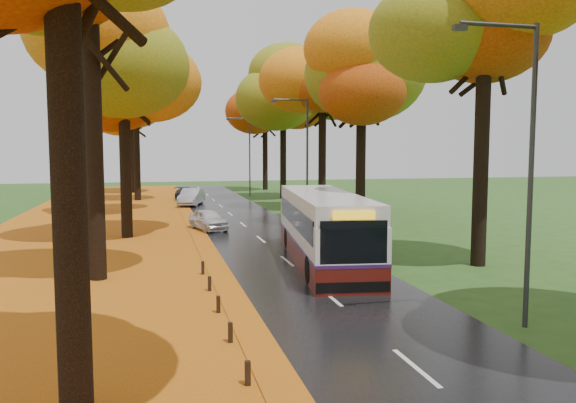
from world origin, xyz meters
name	(u,v)px	position (x,y,z in m)	size (l,w,h in m)	color
road	(257,237)	(0.00, 25.00, 0.02)	(6.50, 90.00, 0.04)	black
centre_line	(257,236)	(0.00, 25.00, 0.04)	(0.12, 90.00, 0.01)	silver
leaf_verge	(83,243)	(-9.00, 25.00, 0.01)	(12.00, 90.00, 0.02)	#96420D
leaf_drift	(201,238)	(-3.05, 25.00, 0.04)	(0.90, 90.00, 0.01)	#C37014
trees_left	(118,60)	(-7.18, 27.06, 9.53)	(9.20, 74.00, 13.88)	black
trees_right	(370,66)	(7.19, 26.91, 9.69)	(9.30, 74.20, 13.96)	black
bollard_row	(260,402)	(-3.70, 4.70, 0.26)	(0.11, 23.51, 0.52)	black
streetlamp_near	(523,152)	(3.95, 8.00, 4.71)	(2.45, 0.18, 8.00)	#333538
streetlamp_mid	(303,150)	(3.95, 30.00, 4.71)	(2.45, 0.18, 8.00)	#333538
streetlamp_far	(247,150)	(3.95, 52.00, 4.71)	(2.45, 0.18, 8.00)	#333538
bus	(324,226)	(1.44, 17.43, 1.56)	(3.88, 11.29, 2.91)	#4A110B
car_white	(208,220)	(-2.35, 28.20, 0.65)	(1.44, 3.57, 1.22)	silver
car_silver	(191,197)	(-2.35, 43.10, 0.75)	(1.51, 4.32, 1.42)	#A2A5AA
car_dark	(188,194)	(-2.35, 47.23, 0.64)	(1.69, 4.16, 1.21)	black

